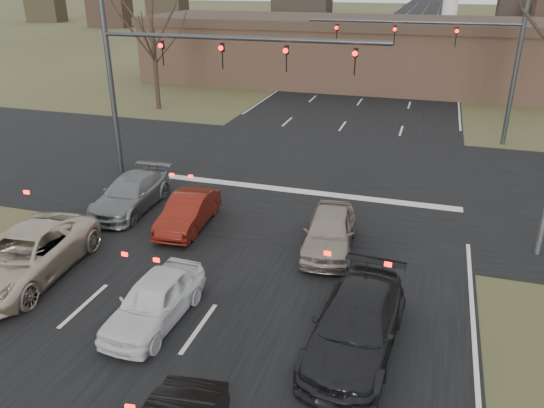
% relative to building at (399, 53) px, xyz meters
% --- Properties ---
extents(road_main, '(14.00, 300.00, 0.02)m').
position_rel_building_xyz_m(road_main, '(-2.00, 22.00, -2.66)').
color(road_main, black).
rests_on(road_main, ground).
extents(road_cross, '(200.00, 14.00, 0.02)m').
position_rel_building_xyz_m(road_cross, '(-2.00, -23.00, -2.65)').
color(road_cross, black).
rests_on(road_cross, ground).
extents(building, '(42.40, 10.40, 5.30)m').
position_rel_building_xyz_m(building, '(0.00, 0.00, 0.00)').
color(building, '#886149').
rests_on(building, ground).
extents(mast_arm_near, '(12.12, 0.24, 8.00)m').
position_rel_building_xyz_m(mast_arm_near, '(-7.23, -25.00, 2.41)').
color(mast_arm_near, '#383A3D').
rests_on(mast_arm_near, ground).
extents(mast_arm_far, '(11.12, 0.24, 8.00)m').
position_rel_building_xyz_m(mast_arm_far, '(4.18, -15.00, 2.35)').
color(mast_arm_far, '#383A3D').
rests_on(mast_arm_far, ground).
extents(streetlight_right_far, '(2.34, 0.25, 10.00)m').
position_rel_building_xyz_m(streetlight_right_far, '(7.32, -11.00, 2.92)').
color(streetlight_right_far, gray).
rests_on(streetlight_right_far, ground).
extents(car_silver_suv, '(2.90, 5.51, 1.48)m').
position_rel_building_xyz_m(car_silver_suv, '(-8.07, -34.15, -1.93)').
color(car_silver_suv, beige).
rests_on(car_silver_suv, ground).
extents(car_white_sedan, '(1.60, 3.75, 1.26)m').
position_rel_building_xyz_m(car_white_sedan, '(-3.24, -34.99, -2.03)').
color(car_white_sedan, white).
rests_on(car_white_sedan, ground).
extents(car_charcoal_sedan, '(2.28, 4.92, 1.39)m').
position_rel_building_xyz_m(car_charcoal_sedan, '(2.00, -34.58, -1.97)').
color(car_charcoal_sedan, black).
rests_on(car_charcoal_sedan, ground).
extents(car_grey_ahead, '(1.97, 4.48, 1.28)m').
position_rel_building_xyz_m(car_grey_ahead, '(-7.75, -28.65, -2.02)').
color(car_grey_ahead, gray).
rests_on(car_grey_ahead, ground).
extents(car_red_ahead, '(1.53, 3.77, 1.22)m').
position_rel_building_xyz_m(car_red_ahead, '(-4.88, -29.49, -2.06)').
color(car_red_ahead, '#62160E').
rests_on(car_red_ahead, ground).
extents(car_silver_ahead, '(1.97, 4.14, 1.36)m').
position_rel_building_xyz_m(car_silver_ahead, '(0.35, -29.70, -1.98)').
color(car_silver_ahead, gray).
rests_on(car_silver_ahead, ground).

